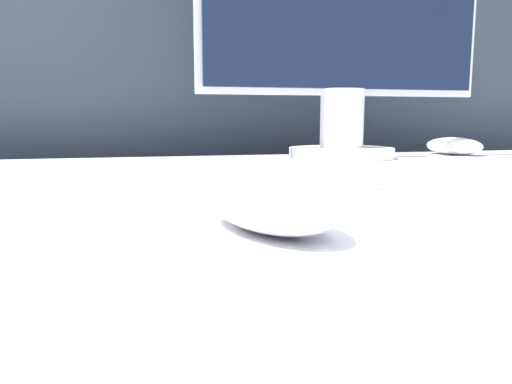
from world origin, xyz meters
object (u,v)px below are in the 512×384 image
(monitor, at_px, (344,23))
(computer_mouse_near, at_px, (270,203))
(keyboard, at_px, (163,178))
(computer_mouse_far, at_px, (454,146))

(monitor, bearing_deg, computer_mouse_near, -118.02)
(keyboard, distance_m, computer_mouse_far, 0.71)
(keyboard, relative_size, computer_mouse_far, 3.07)
(computer_mouse_near, bearing_deg, computer_mouse_far, 31.81)
(keyboard, xyz_separation_m, monitor, (0.35, 0.34, 0.24))
(keyboard, height_order, monitor, monitor)
(monitor, relative_size, computer_mouse_far, 3.85)
(computer_mouse_near, xyz_separation_m, monitor, (0.30, 0.56, 0.23))
(keyboard, bearing_deg, computer_mouse_near, -75.56)
(computer_mouse_near, bearing_deg, monitor, 47.59)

